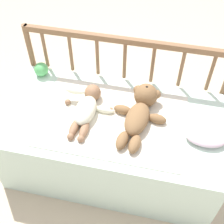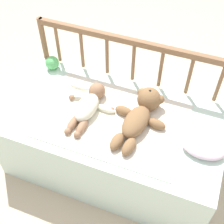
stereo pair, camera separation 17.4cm
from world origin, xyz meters
name	(u,v)px [view 2 (the right image)]	position (x,y,z in m)	size (l,w,h in m)	color
ground_plane	(112,162)	(0.00, 0.00, 0.00)	(12.00, 12.00, 0.00)	#C6B293
crib_mattress	(112,142)	(0.00, 0.00, 0.23)	(1.28, 0.67, 0.47)	silver
crib_rail	(133,69)	(0.00, 0.36, 0.55)	(1.28, 0.04, 0.77)	brown
blanket	(112,120)	(0.00, -0.01, 0.47)	(0.83, 0.55, 0.01)	silver
teddy_bear	(141,114)	(0.15, 0.05, 0.52)	(0.31, 0.46, 0.14)	olive
baby	(88,105)	(-0.15, 0.01, 0.51)	(0.31, 0.39, 0.10)	#EAEACC
toy_ball	(52,63)	(-0.52, 0.27, 0.51)	(0.09, 0.09, 0.09)	#59BF66
small_pillow	(203,148)	(0.52, -0.04, 0.50)	(0.22, 0.13, 0.06)	silver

